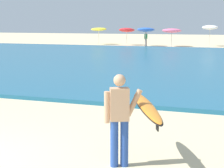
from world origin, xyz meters
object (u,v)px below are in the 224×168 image
surfer_with_board (131,112)px  beach_umbrella_4 (210,27)px  beach_umbrella_2 (146,30)px  beach_umbrella_0 (99,29)px  beach_umbrella_3 (172,31)px  beachgoer_near_row_left (146,39)px  beach_umbrella_1 (127,30)px

surfer_with_board → beach_umbrella_4: beach_umbrella_4 is taller
beach_umbrella_4 → beach_umbrella_2: bearing=-161.5°
beach_umbrella_0 → beach_umbrella_2: (6.34, -1.60, 0.00)m
surfer_with_board → beach_umbrella_2: bearing=103.3°
surfer_with_board → beach_umbrella_0: 38.93m
beach_umbrella_2 → beach_umbrella_4: (6.91, 2.31, 0.26)m
beach_umbrella_3 → beachgoer_near_row_left: 3.05m
beach_umbrella_3 → beach_umbrella_4: size_ratio=0.89×
beach_umbrella_1 → beach_umbrella_4: (9.54, 1.04, 0.33)m
beach_umbrella_2 → beach_umbrella_3: size_ratio=1.00×
beach_umbrella_4 → beachgoer_near_row_left: size_ratio=1.54×
beach_umbrella_3 → surfer_with_board: bearing=-81.4°
surfer_with_board → beach_umbrella_1: 37.39m
beach_umbrella_3 → beach_umbrella_2: bearing=-171.3°
surfer_with_board → beach_umbrella_4: size_ratio=0.92×
beach_umbrella_1 → beachgoer_near_row_left: beach_umbrella_1 is taller
surfer_with_board → beach_umbrella_3: beach_umbrella_3 is taller
beach_umbrella_0 → beach_umbrella_4: 13.27m
beach_umbrella_1 → beach_umbrella_3: size_ratio=0.97×
surfer_with_board → beach_umbrella_1: (-10.78, 35.80, 0.78)m
beach_umbrella_0 → beach_umbrella_1: size_ratio=1.00×
beach_umbrella_2 → beachgoer_near_row_left: beach_umbrella_2 is taller
surfer_with_board → beachgoer_near_row_left: size_ratio=1.42×
surfer_with_board → beach_umbrella_2: size_ratio=1.03×
surfer_with_board → beach_umbrella_3: bearing=98.6°
beach_umbrella_0 → beachgoer_near_row_left: (6.33, -1.44, -1.02)m
surfer_with_board → beach_umbrella_0: size_ratio=1.06×
beach_umbrella_2 → beach_umbrella_4: bearing=18.5°
surfer_with_board → beach_umbrella_0: (-14.49, 36.12, 0.84)m
surfer_with_board → beach_umbrella_2: beach_umbrella_2 is taller
beach_umbrella_1 → beach_umbrella_2: (2.63, -1.27, 0.07)m
beach_umbrella_1 → beach_umbrella_4: size_ratio=0.87×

